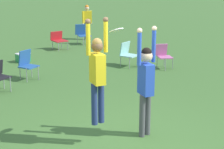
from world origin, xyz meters
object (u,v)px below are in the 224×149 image
at_px(camping_chair_2, 128,53).
at_px(cooler_box, 23,57).
at_px(camping_chair_3, 59,39).
at_px(camping_chair_0, 27,63).
at_px(person_defending, 146,79).
at_px(person_jumping, 97,70).
at_px(camping_chair_4, 163,54).
at_px(frisbee, 116,30).
at_px(person_spectator_near, 87,19).
at_px(camping_chair_5, 83,33).

relative_size(camping_chair_2, cooler_box, 1.76).
bearing_deg(cooler_box, camping_chair_3, 24.65).
bearing_deg(camping_chair_0, person_defending, 69.14).
relative_size(person_jumping, camping_chair_2, 2.38).
relative_size(camping_chair_3, cooler_box, 1.59).
height_order(person_jumping, camping_chair_3, person_jumping).
relative_size(camping_chair_0, camping_chair_4, 1.07).
bearing_deg(camping_chair_4, cooler_box, -20.18).
distance_m(frisbee, person_spectator_near, 11.57).
xyz_separation_m(person_jumping, cooler_box, (2.33, 7.24, -1.35)).
relative_size(camping_chair_0, cooler_box, 1.88).
xyz_separation_m(person_defending, frisbee, (-0.52, 0.30, 1.00)).
bearing_deg(camping_chair_0, person_jumping, 58.15).
height_order(person_defending, frisbee, frisbee).
bearing_deg(camping_chair_2, cooler_box, -63.89).
relative_size(camping_chair_5, cooler_box, 1.89).
distance_m(camping_chair_2, person_spectator_near, 5.72).
distance_m(frisbee, camping_chair_2, 6.28).
distance_m(person_jumping, cooler_box, 7.72).
height_order(camping_chair_3, cooler_box, camping_chair_3).
distance_m(frisbee, cooler_box, 7.78).
height_order(frisbee, camping_chair_3, frisbee).
xyz_separation_m(camping_chair_5, cooler_box, (-3.87, -1.37, -0.35)).
height_order(frisbee, cooler_box, frisbee).
bearing_deg(person_spectator_near, frisbee, -90.53).
height_order(camping_chair_4, cooler_box, camping_chair_4).
relative_size(person_jumping, cooler_box, 4.19).
bearing_deg(camping_chair_5, cooler_box, 42.54).
distance_m(person_defending, cooler_box, 7.76).
height_order(person_jumping, person_defending, person_jumping).
height_order(camping_chair_0, cooler_box, camping_chair_0).
relative_size(frisbee, camping_chair_5, 0.30).
bearing_deg(camping_chair_2, camping_chair_3, -100.44).
bearing_deg(frisbee, camping_chair_0, 80.69).
xyz_separation_m(frisbee, camping_chair_0, (0.83, 5.06, -1.67)).
bearing_deg(person_defending, camping_chair_5, 168.12).
distance_m(camping_chair_5, person_spectator_near, 1.28).
distance_m(camping_chair_4, person_spectator_near, 6.50).
xyz_separation_m(camping_chair_3, camping_chair_5, (1.56, 0.31, 0.06)).
relative_size(person_jumping, camping_chair_0, 2.23).
relative_size(frisbee, camping_chair_4, 0.33).
xyz_separation_m(camping_chair_2, camping_chair_3, (-0.17, 4.14, -0.04)).
xyz_separation_m(camping_chair_0, camping_chair_2, (3.53, -0.87, -0.04)).
relative_size(frisbee, camping_chair_0, 0.31).
bearing_deg(person_spectator_near, camping_chair_2, -78.80).
xyz_separation_m(camping_chair_4, cooler_box, (-3.18, 4.13, -0.34)).
xyz_separation_m(frisbee, cooler_box, (1.88, 7.26, -2.04)).
xyz_separation_m(camping_chair_0, cooler_box, (1.05, 2.20, -0.37)).
relative_size(person_jumping, camping_chair_3, 2.64).
bearing_deg(cooler_box, frisbee, -104.50).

